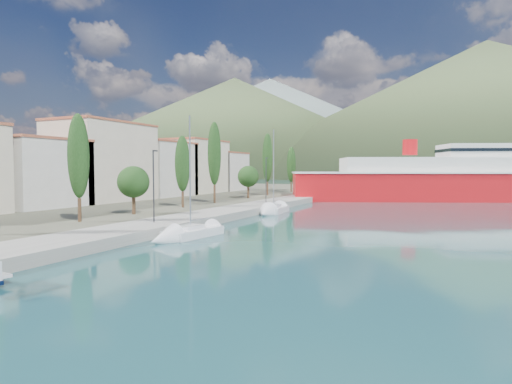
% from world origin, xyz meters
% --- Properties ---
extents(ground, '(1400.00, 1400.00, 0.00)m').
position_xyz_m(ground, '(0.00, 120.00, 0.00)').
color(ground, '#1C484C').
extents(quay, '(5.00, 88.00, 0.80)m').
position_xyz_m(quay, '(-9.00, 26.00, 0.40)').
color(quay, gray).
rests_on(quay, ground).
extents(land_strip, '(70.00, 148.00, 0.70)m').
position_xyz_m(land_strip, '(-47.00, 36.00, 0.35)').
color(land_strip, '#565644').
rests_on(land_strip, ground).
extents(town_buildings, '(9.20, 69.20, 11.30)m').
position_xyz_m(town_buildings, '(-32.00, 36.91, 5.57)').
color(town_buildings, beige).
rests_on(town_buildings, land_strip).
extents(tree_row, '(3.36, 64.06, 11.01)m').
position_xyz_m(tree_row, '(-15.54, 33.17, 5.75)').
color(tree_row, '#47301E').
rests_on(tree_row, land_strip).
extents(lamp_posts, '(0.15, 46.40, 6.06)m').
position_xyz_m(lamp_posts, '(-9.00, 13.85, 4.08)').
color(lamp_posts, '#2D2D33').
rests_on(lamp_posts, quay).
extents(sailboat_near, '(3.01, 7.28, 10.15)m').
position_xyz_m(sailboat_near, '(-4.76, 10.48, 0.28)').
color(sailboat_near, silver).
rests_on(sailboat_near, ground).
extents(sailboat_mid, '(3.07, 7.63, 10.93)m').
position_xyz_m(sailboat_mid, '(-5.58, 30.25, 0.31)').
color(sailboat_mid, silver).
rests_on(sailboat_mid, ground).
extents(ferry, '(55.36, 31.00, 10.91)m').
position_xyz_m(ferry, '(14.50, 64.67, 3.32)').
color(ferry, red).
rests_on(ferry, ground).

